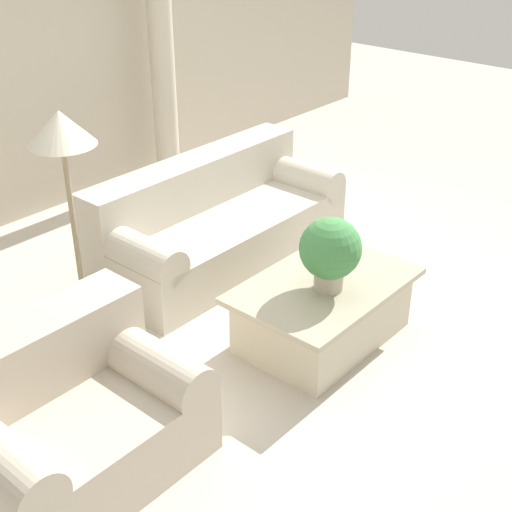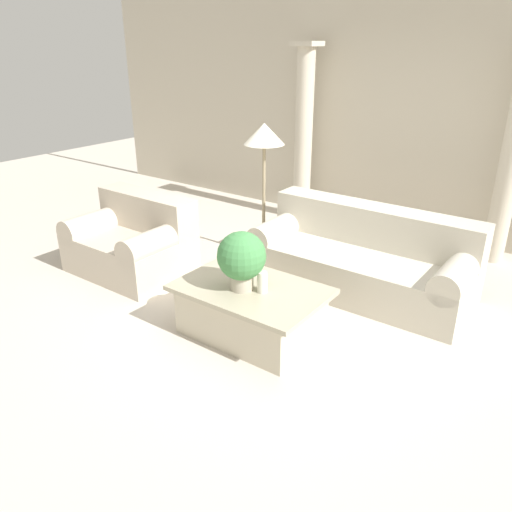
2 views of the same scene
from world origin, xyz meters
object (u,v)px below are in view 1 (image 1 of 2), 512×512
(potted_plant, at_px, (330,251))
(floor_lamp, at_px, (62,140))
(loveseat, at_px, (69,416))
(sofa_long, at_px, (217,221))
(coffee_table, at_px, (323,310))

(potted_plant, height_order, floor_lamp, floor_lamp)
(loveseat, distance_m, floor_lamp, 1.75)
(sofa_long, bearing_deg, potted_plant, -106.78)
(sofa_long, bearing_deg, loveseat, -154.73)
(sofa_long, distance_m, coffee_table, 1.39)
(floor_lamp, bearing_deg, potted_plant, -60.48)
(coffee_table, bearing_deg, potted_plant, -126.78)
(loveseat, height_order, coffee_table, loveseat)
(loveseat, distance_m, potted_plant, 1.84)
(sofa_long, relative_size, potted_plant, 4.35)
(potted_plant, bearing_deg, floor_lamp, 119.52)
(coffee_table, relative_size, potted_plant, 2.48)
(sofa_long, xyz_separation_m, loveseat, (-2.18, -1.03, 0.01))
(coffee_table, distance_m, floor_lamp, 2.00)
(coffee_table, bearing_deg, floor_lamp, 121.89)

